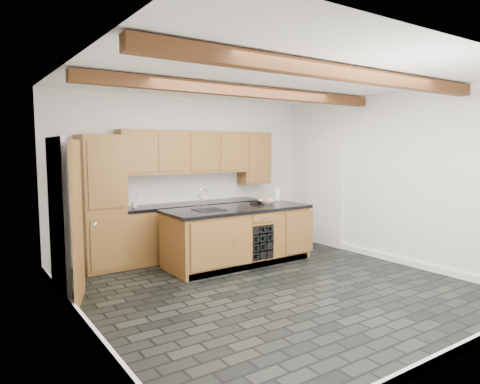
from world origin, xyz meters
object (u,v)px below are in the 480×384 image
object	(u,v)px
kitchen_scale	(256,202)
fruit_bowl	(267,202)
paper_towel	(277,195)
island	(239,235)

from	to	relation	value
kitchen_scale	fruit_bowl	world-z (taller)	fruit_bowl
fruit_bowl	paper_towel	bearing A→B (deg)	30.72
fruit_bowl	paper_towel	xyz separation A→B (m)	(0.46, 0.28, 0.08)
fruit_bowl	paper_towel	distance (m)	0.55
island	kitchen_scale	distance (m)	0.78
island	fruit_bowl	xyz separation A→B (m)	(0.65, 0.09, 0.50)
island	paper_towel	size ratio (longest dim) A/B	11.32
island	kitchen_scale	size ratio (longest dim) A/B	12.60
kitchen_scale	fruit_bowl	distance (m)	0.19
kitchen_scale	paper_towel	world-z (taller)	paper_towel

